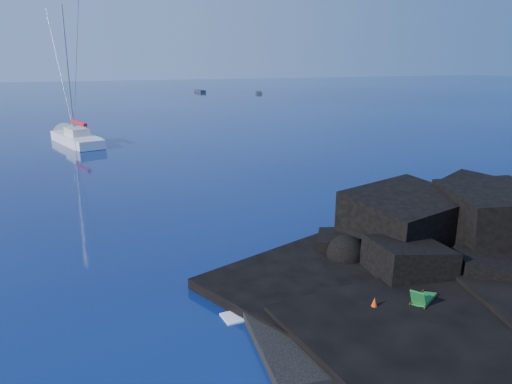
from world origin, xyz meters
The scene contains 11 objects.
ground centered at (0.00, 0.00, 0.00)m, with size 400.00×400.00×0.00m, color #030A36.
headland centered at (13.00, 3.00, 0.00)m, with size 24.00×24.00×3.60m, color black, non-canonical shape.
beach centered at (4.50, 0.50, 0.00)m, with size 8.50×6.00×0.70m, color black.
surf_foam centered at (5.00, 5.00, 0.00)m, with size 10.00×8.00×0.06m, color white, non-canonical shape.
sailboat centered at (-4.41, 45.36, 0.00)m, with size 2.96×14.13×14.81m, color white, non-canonical shape.
deck_chair centered at (6.84, 0.44, 0.86)m, with size 1.48×0.65×1.02m, color #166328, non-canonical shape.
towel centered at (4.17, 0.32, 0.38)m, with size 2.08×0.99×0.05m, color white.
sunbather centered at (4.17, 0.32, 0.51)m, with size 1.62×0.40×0.22m, color #E9967A, non-canonical shape.
marker_cone centered at (4.84, 0.68, 0.66)m, with size 0.40×0.40×0.62m, color red.
distant_boat_a centered at (28.97, 121.01, 0.00)m, with size 1.50×4.81×0.64m, color #2A2B30.
distant_boat_b centered at (42.14, 110.79, 0.00)m, with size 1.34×4.29×0.57m, color #2A2B30.
Camera 1 is at (-4.88, -13.11, 9.35)m, focal length 35.00 mm.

